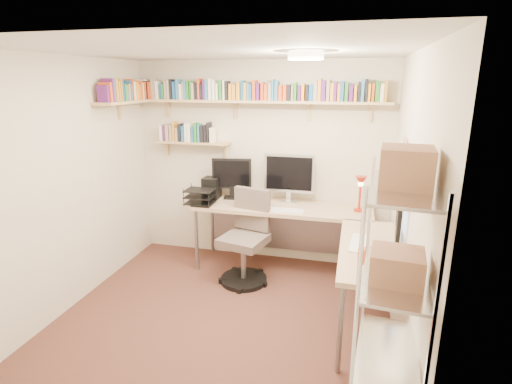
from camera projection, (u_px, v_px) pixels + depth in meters
ground at (225, 316)px, 3.96m from camera, size 3.20×3.20×0.00m
room_shell at (221, 164)px, 3.54m from camera, size 3.24×3.04×2.52m
wall_shelves at (221, 101)px, 4.72m from camera, size 3.12×1.09×0.80m
corner_desk at (291, 214)px, 4.48m from camera, size 2.52×2.09×1.42m
office_chair at (246, 244)px, 4.58m from camera, size 0.58×0.59×1.07m
wire_rack at (397, 262)px, 2.25m from camera, size 0.45×0.81×1.93m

